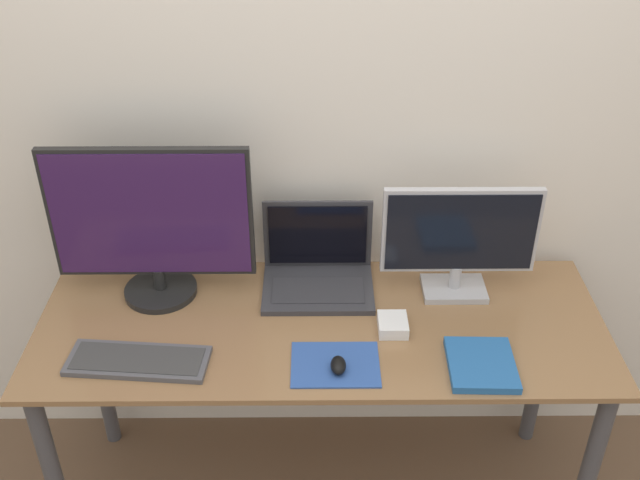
{
  "coord_description": "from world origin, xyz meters",
  "views": [
    {
      "loc": [
        -0.02,
        -1.4,
        2.16
      ],
      "look_at": [
        -0.0,
        0.4,
        1.0
      ],
      "focal_mm": 42.0,
      "sensor_mm": 36.0,
      "label": 1
    }
  ],
  "objects_px": {
    "monitor_left": "(152,224)",
    "laptop": "(318,266)",
    "monitor_right": "(460,239)",
    "power_brick": "(393,325)",
    "book": "(481,364)",
    "mouse": "(338,365)",
    "keyboard": "(138,361)"
  },
  "relations": [
    {
      "from": "monitor_left",
      "to": "laptop",
      "type": "height_order",
      "value": "monitor_left"
    },
    {
      "from": "monitor_right",
      "to": "power_brick",
      "type": "xyz_separation_m",
      "value": [
        -0.21,
        -0.19,
        -0.18
      ]
    },
    {
      "from": "monitor_left",
      "to": "laptop",
      "type": "xyz_separation_m",
      "value": [
        0.49,
        0.05,
        -0.19
      ]
    },
    {
      "from": "laptop",
      "to": "book",
      "type": "height_order",
      "value": "laptop"
    },
    {
      "from": "mouse",
      "to": "power_brick",
      "type": "bearing_deg",
      "value": 46.88
    },
    {
      "from": "monitor_left",
      "to": "book",
      "type": "bearing_deg",
      "value": -20.48
    },
    {
      "from": "monitor_left",
      "to": "mouse",
      "type": "height_order",
      "value": "monitor_left"
    },
    {
      "from": "power_brick",
      "to": "keyboard",
      "type": "bearing_deg",
      "value": -169.07
    },
    {
      "from": "monitor_right",
      "to": "mouse",
      "type": "relative_size",
      "value": 6.83
    },
    {
      "from": "monitor_right",
      "to": "keyboard",
      "type": "distance_m",
      "value": 0.99
    },
    {
      "from": "monitor_left",
      "to": "keyboard",
      "type": "bearing_deg",
      "value": -91.47
    },
    {
      "from": "laptop",
      "to": "power_brick",
      "type": "xyz_separation_m",
      "value": [
        0.22,
        -0.23,
        -0.04
      ]
    },
    {
      "from": "laptop",
      "to": "mouse",
      "type": "height_order",
      "value": "laptop"
    },
    {
      "from": "keyboard",
      "to": "power_brick",
      "type": "relative_size",
      "value": 4.07
    },
    {
      "from": "keyboard",
      "to": "book",
      "type": "bearing_deg",
      "value": -1.49
    },
    {
      "from": "laptop",
      "to": "keyboard",
      "type": "height_order",
      "value": "laptop"
    },
    {
      "from": "keyboard",
      "to": "power_brick",
      "type": "distance_m",
      "value": 0.72
    },
    {
      "from": "monitor_left",
      "to": "book",
      "type": "distance_m",
      "value": 1.02
    },
    {
      "from": "laptop",
      "to": "keyboard",
      "type": "xyz_separation_m",
      "value": [
        -0.5,
        -0.37,
        -0.05
      ]
    },
    {
      "from": "power_brick",
      "to": "mouse",
      "type": "bearing_deg",
      "value": -133.12
    },
    {
      "from": "laptop",
      "to": "mouse",
      "type": "distance_m",
      "value": 0.41
    },
    {
      "from": "keyboard",
      "to": "book",
      "type": "height_order",
      "value": "book"
    },
    {
      "from": "mouse",
      "to": "monitor_left",
      "type": "bearing_deg",
      "value": 146.34
    },
    {
      "from": "monitor_left",
      "to": "keyboard",
      "type": "xyz_separation_m",
      "value": [
        -0.01,
        -0.32,
        -0.24
      ]
    },
    {
      "from": "mouse",
      "to": "power_brick",
      "type": "distance_m",
      "value": 0.24
    },
    {
      "from": "keyboard",
      "to": "book",
      "type": "xyz_separation_m",
      "value": [
        0.94,
        -0.02,
        0.0
      ]
    },
    {
      "from": "keyboard",
      "to": "monitor_right",
      "type": "bearing_deg",
      "value": 19.4
    },
    {
      "from": "monitor_right",
      "to": "power_brick",
      "type": "distance_m",
      "value": 0.33
    },
    {
      "from": "monitor_left",
      "to": "laptop",
      "type": "relative_size",
      "value": 1.74
    },
    {
      "from": "keyboard",
      "to": "power_brick",
      "type": "height_order",
      "value": "power_brick"
    },
    {
      "from": "monitor_left",
      "to": "monitor_right",
      "type": "distance_m",
      "value": 0.91
    },
    {
      "from": "monitor_left",
      "to": "power_brick",
      "type": "height_order",
      "value": "monitor_left"
    }
  ]
}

